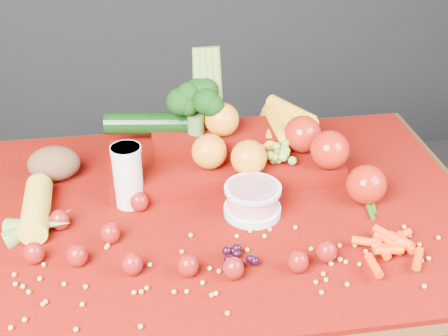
{
  "coord_description": "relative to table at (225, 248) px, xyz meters",
  "views": [
    {
      "loc": [
        -0.17,
        -1.07,
        1.52
      ],
      "look_at": [
        0.0,
        0.02,
        0.85
      ],
      "focal_mm": 50.0,
      "sensor_mm": 36.0,
      "label": 1
    }
  ],
  "objects": [
    {
      "name": "table",
      "position": [
        0.0,
        0.0,
        0.0
      ],
      "size": [
        1.1,
        0.8,
        0.75
      ],
      "color": "#37200C",
      "rests_on": "ground"
    },
    {
      "name": "red_cloth",
      "position": [
        0.0,
        0.0,
        0.1
      ],
      "size": [
        1.05,
        0.75,
        0.01
      ],
      "primitive_type": "cube",
      "color": "#650C03",
      "rests_on": "table"
    },
    {
      "name": "milk_glass",
      "position": [
        -0.2,
        0.05,
        0.18
      ],
      "size": [
        0.06,
        0.06,
        0.14
      ],
      "rotation": [
        0.0,
        0.0,
        -0.24
      ],
      "color": "silver",
      "rests_on": "red_cloth"
    },
    {
      "name": "yogurt_bowl",
      "position": [
        0.05,
        -0.03,
        0.14
      ],
      "size": [
        0.12,
        0.12,
        0.07
      ],
      "rotation": [
        0.0,
        0.0,
        -0.08
      ],
      "color": "silver",
      "rests_on": "red_cloth"
    },
    {
      "name": "strawberry_scatter",
      "position": [
        -0.15,
        -0.14,
        0.13
      ],
      "size": [
        0.58,
        0.28,
        0.05
      ],
      "color": "maroon",
      "rests_on": "red_cloth"
    },
    {
      "name": "dark_grape_cluster",
      "position": [
        -0.0,
        -0.18,
        0.12
      ],
      "size": [
        0.06,
        0.05,
        0.03
      ],
      "primitive_type": null,
      "color": "black",
      "rests_on": "red_cloth"
    },
    {
      "name": "soybean_scatter",
      "position": [
        0.0,
        -0.2,
        0.11
      ],
      "size": [
        0.84,
        0.24,
        0.01
      ],
      "primitive_type": null,
      "color": "tan",
      "rests_on": "red_cloth"
    },
    {
      "name": "corn_ear",
      "position": [
        -0.38,
        -0.01,
        0.13
      ],
      "size": [
        0.18,
        0.23,
        0.06
      ],
      "rotation": [
        0.0,
        0.0,
        1.6
      ],
      "color": "yellow",
      "rests_on": "red_cloth"
    },
    {
      "name": "potato",
      "position": [
        -0.36,
        0.18,
        0.15
      ],
      "size": [
        0.12,
        0.09,
        0.08
      ],
      "primitive_type": "ellipsoid",
      "color": "#51331D",
      "rests_on": "red_cloth"
    },
    {
      "name": "baby_carrot_pile",
      "position": [
        0.28,
        -0.2,
        0.12
      ],
      "size": [
        0.18,
        0.17,
        0.03
      ],
      "primitive_type": null,
      "color": "#EE3C08",
      "rests_on": "red_cloth"
    },
    {
      "name": "green_bean_pile",
      "position": [
        0.31,
        -0.01,
        0.11
      ],
      "size": [
        0.14,
        0.12,
        0.01
      ],
      "primitive_type": null,
      "color": "#235413",
      "rests_on": "red_cloth"
    },
    {
      "name": "produce_mound",
      "position": [
        0.05,
        0.15,
        0.17
      ],
      "size": [
        0.59,
        0.36,
        0.27
      ],
      "color": "#650C03",
      "rests_on": "red_cloth"
    }
  ]
}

